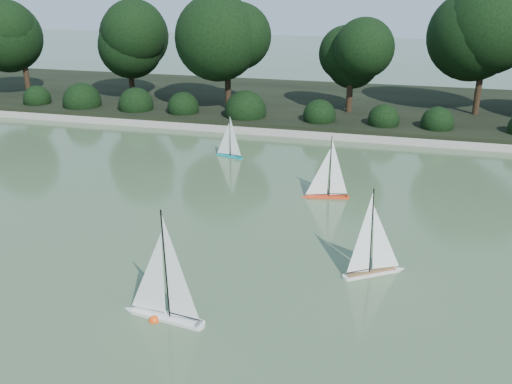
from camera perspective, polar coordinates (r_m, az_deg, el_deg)
ground at (r=8.99m, az=-5.71°, el=-9.11°), size 80.00×80.00×0.00m
pond_coping at (r=17.08m, az=4.93°, el=5.81°), size 40.00×0.35×0.18m
far_bank at (r=20.91m, az=6.95°, el=8.66°), size 40.00×8.00×0.30m
tree_line at (r=18.86m, az=10.38°, el=14.84°), size 26.31×3.93×4.39m
shrub_hedge at (r=17.86m, az=5.50°, el=7.63°), size 29.10×1.10×1.10m
sailboat_white_a at (r=8.11m, az=-9.61°, el=-10.58°), size 1.31×0.38×1.78m
sailboat_white_b at (r=9.32m, az=12.03°, el=-6.68°), size 1.01×0.75×1.54m
sailboat_orange at (r=12.30m, az=6.80°, el=0.44°), size 1.06×0.37×1.45m
sailboat_teal at (r=15.10m, az=-2.88°, el=4.28°), size 0.90×0.38×1.24m
race_buoy at (r=8.20m, az=-10.16°, el=-12.57°), size 0.15×0.15×0.15m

